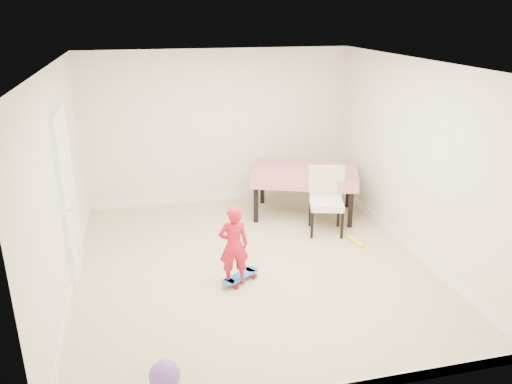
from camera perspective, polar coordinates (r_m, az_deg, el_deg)
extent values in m
plane|color=#C6B08A|center=(6.68, -0.44, -8.32)|extent=(5.00, 5.00, 0.00)
cube|color=silver|center=(5.90, -0.51, 14.27)|extent=(4.50, 5.00, 0.04)
cube|color=silver|center=(8.52, -4.27, 7.31)|extent=(4.50, 0.04, 2.60)
cube|color=silver|center=(3.98, 7.70, -8.34)|extent=(4.50, 0.04, 2.60)
cube|color=silver|center=(6.09, -21.36, 0.70)|extent=(0.04, 5.00, 2.60)
cube|color=silver|center=(6.99, 17.66, 3.55)|extent=(0.04, 5.00, 2.60)
cube|color=white|center=(6.46, -20.68, -0.73)|extent=(0.11, 0.94, 2.11)
cube|color=white|center=(8.89, -4.07, -0.50)|extent=(4.50, 0.02, 0.12)
cube|color=white|center=(6.58, -20.07, -9.53)|extent=(0.02, 5.00, 0.12)
cube|color=white|center=(7.43, 16.73, -5.65)|extent=(0.02, 5.00, 0.12)
imported|color=red|center=(6.01, -2.56, -6.43)|extent=(0.37, 0.25, 1.00)
sphere|color=#774DBA|center=(4.77, -10.41, -19.95)|extent=(0.28, 0.28, 0.28)
cylinder|color=#FFF61A|center=(7.40, 11.26, -5.51)|extent=(0.12, 0.40, 0.06)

